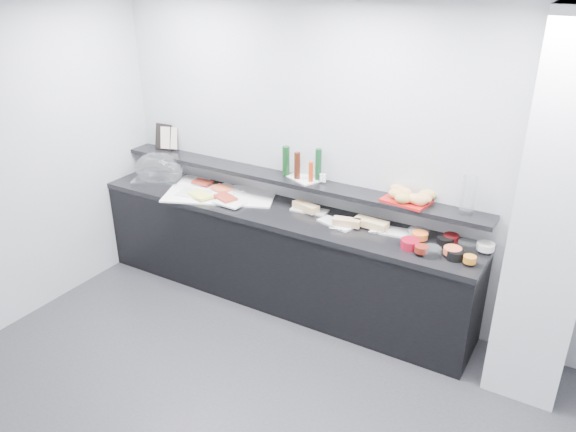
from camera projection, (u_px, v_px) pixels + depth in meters
The scene contains 57 objects.
back_wall at pixel (368, 166), 4.68m from camera, with size 5.00×0.02×2.70m, color #A8ABAF.
ceiling at pixel (211, 13), 2.55m from camera, with size 5.00×5.00×0.00m, color white.
column at pixel (556, 220), 3.72m from camera, with size 0.50×0.50×2.70m, color silver.
buffet_cabinet at pixel (278, 257), 5.16m from camera, with size 3.60×0.60×0.85m, color black.
counter_top at pixel (278, 213), 4.97m from camera, with size 3.62×0.62×0.05m, color black.
wall_shelf at pixel (288, 180), 5.00m from camera, with size 3.60×0.25×0.04m, color black.
cloche_base at pixel (158, 180), 5.59m from camera, with size 0.46×0.31×0.04m, color silver.
cloche_dome at pixel (159, 170), 5.55m from camera, with size 0.49×0.33×0.34m, color white.
linen_runner at pixel (220, 195), 5.27m from camera, with size 1.02×0.48×0.01m, color white.
platter_meat_a at pixel (193, 180), 5.57m from camera, with size 0.28×0.19×0.01m, color white.
food_meat_a at pixel (202, 182), 5.47m from camera, with size 0.19×0.12×0.02m, color maroon.
platter_salmon at pixel (228, 189), 5.35m from camera, with size 0.28×0.19×0.01m, color white.
food_salmon at pixel (221, 188), 5.32m from camera, with size 0.19×0.12×0.02m, color #EF5A30.
platter_cheese at pixel (194, 194), 5.25m from camera, with size 0.29×0.19×0.01m, color silver.
food_cheese at pixel (201, 195), 5.17m from camera, with size 0.23×0.14×0.02m, color #EDE95C.
platter_meat_b at pixel (230, 203), 5.06m from camera, with size 0.27×0.18×0.01m, color white.
food_meat_b at pixel (225, 197), 5.12m from camera, with size 0.21×0.14×0.02m, color maroon.
sandwich_plate_left at pixel (310, 210), 4.94m from camera, with size 0.32×0.14×0.01m, color silver.
sandwich_food_left at pixel (306, 207), 4.92m from camera, with size 0.25×0.10×0.06m, color tan.
tongs_left at pixel (301, 210), 4.92m from camera, with size 0.01×0.01×0.16m, color #ACAEB3.
sandwich_plate_mid at pixel (336, 224), 4.69m from camera, with size 0.32×0.14×0.01m, color silver.
sandwich_food_mid at pixel (347, 222), 4.63m from camera, with size 0.23×0.09×0.06m, color tan.
tongs_mid at pixel (339, 229), 4.57m from camera, with size 0.01×0.01×0.16m, color #B6B9BD.
sandwich_plate_right at pixel (395, 232), 4.55m from camera, with size 0.39×0.17×0.01m, color silver.
sandwich_food_right at pixel (371, 223), 4.61m from camera, with size 0.28×0.11×0.06m, color tan.
tongs_right at pixel (378, 232), 4.52m from camera, with size 0.01×0.01×0.16m, color silver.
bowl_glass_fruit at pixel (418, 234), 4.45m from camera, with size 0.17×0.17×0.07m, color silver.
fill_glass_fruit at pixel (420, 235), 4.40m from camera, with size 0.13×0.13×0.05m, color orange.
bowl_black_jam at pixel (445, 242), 4.33m from camera, with size 0.13×0.13×0.07m, color black.
fill_black_jam at pixel (451, 238), 4.36m from camera, with size 0.12×0.12×0.05m, color #610D0F.
bowl_glass_cream at pixel (468, 246), 4.26m from camera, with size 0.15×0.15×0.07m, color white.
fill_glass_cream at pixel (486, 246), 4.23m from camera, with size 0.14×0.14×0.05m, color white.
bowl_red_jam at pixel (410, 244), 4.30m from camera, with size 0.15×0.15×0.07m, color maroon.
fill_red_jam at pixel (422, 249), 4.19m from camera, with size 0.10×0.10×0.05m, color #63180E.
bowl_glass_salmon at pixel (431, 252), 4.18m from camera, with size 0.14×0.14×0.07m, color white.
fill_glass_salmon at pixel (453, 251), 4.17m from camera, with size 0.13×0.13×0.05m, color #D75D34.
bowl_black_fruit at pixel (455, 255), 4.13m from camera, with size 0.12×0.12×0.07m, color black.
fill_black_fruit at pixel (470, 259), 4.05m from camera, with size 0.09×0.09×0.05m, color #C5731A.
framed_print at pixel (163, 137), 5.69m from camera, with size 0.19×0.02×0.26m, color black.
print_art at pixel (169, 138), 5.65m from camera, with size 0.17×0.00×0.22m, color beige.
condiment_tray at pixel (303, 178), 4.96m from camera, with size 0.30×0.18×0.01m, color white.
bottle_green_a at pixel (286, 161), 4.98m from camera, with size 0.06×0.06×0.26m, color #0F3715.
bottle_brown at pixel (297, 166), 4.89m from camera, with size 0.05×0.05×0.24m, color #3B170A.
bottle_green_b at pixel (318, 164), 4.86m from camera, with size 0.06×0.06×0.28m, color #0F3A1C.
bottle_hot at pixel (311, 172), 4.83m from camera, with size 0.04×0.04×0.18m, color #B7330D.
shaker_salt at pixel (324, 178), 4.85m from camera, with size 0.03×0.03×0.07m, color white.
shaker_pepper at pixel (321, 178), 4.86m from camera, with size 0.03×0.03×0.07m, color white.
bread_tray at pixel (406, 201), 4.49m from camera, with size 0.36×0.25×0.02m, color #A71512.
bread_roll_nw at pixel (397, 189), 4.58m from camera, with size 0.13×0.08×0.08m, color tan.
bread_roll_n at pixel (405, 192), 4.51m from camera, with size 0.14×0.09×0.08m, color tan.
bread_roll_ne at pixel (427, 195), 4.47m from camera, with size 0.14×0.09×0.08m, color #B89446.
bread_roll_sw at pixel (403, 199), 4.40m from camera, with size 0.13×0.08×0.08m, color #B59545.
bread_roll_s at pixel (416, 199), 4.39m from camera, with size 0.16×0.10×0.08m, color tan.
bread_roll_se at pixel (420, 201), 4.36m from camera, with size 0.12×0.08×0.08m, color #D0844F.
bread_roll_midw at pixel (396, 194), 4.49m from camera, with size 0.14×0.09×0.08m, color tan.
bread_roll_mide at pixel (424, 198), 4.41m from camera, with size 0.15×0.09×0.08m, color #BD8548.
carafe at pixel (468, 196), 4.22m from camera, with size 0.11×0.11×0.30m, color silver.
Camera 1 is at (1.68, -2.15, 2.92)m, focal length 35.00 mm.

